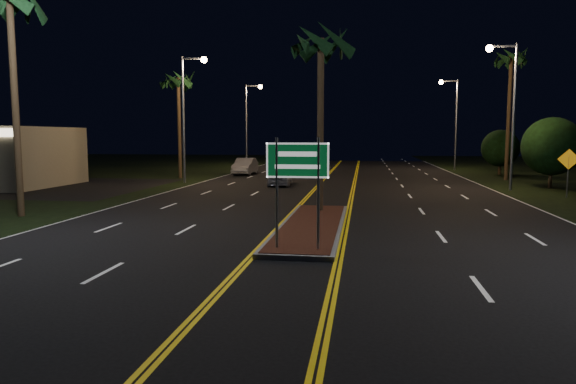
% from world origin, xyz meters
% --- Properties ---
extents(ground, '(120.00, 120.00, 0.00)m').
position_xyz_m(ground, '(0.00, 0.00, 0.00)').
color(ground, black).
rests_on(ground, ground).
extents(median_island, '(2.25, 10.25, 0.17)m').
position_xyz_m(median_island, '(0.00, 7.00, 0.08)').
color(median_island, gray).
rests_on(median_island, ground).
extents(highway_sign, '(1.80, 0.08, 3.20)m').
position_xyz_m(highway_sign, '(0.00, 2.80, 2.40)').
color(highway_sign, gray).
rests_on(highway_sign, ground).
extents(streetlight_left_mid, '(1.91, 0.44, 9.00)m').
position_xyz_m(streetlight_left_mid, '(-10.61, 24.00, 5.66)').
color(streetlight_left_mid, gray).
rests_on(streetlight_left_mid, ground).
extents(streetlight_left_far, '(1.91, 0.44, 9.00)m').
position_xyz_m(streetlight_left_far, '(-10.61, 44.00, 5.66)').
color(streetlight_left_far, gray).
rests_on(streetlight_left_far, ground).
extents(streetlight_right_mid, '(1.91, 0.44, 9.00)m').
position_xyz_m(streetlight_right_mid, '(10.61, 22.00, 5.66)').
color(streetlight_right_mid, gray).
rests_on(streetlight_right_mid, ground).
extents(streetlight_right_far, '(1.91, 0.44, 9.00)m').
position_xyz_m(streetlight_right_far, '(10.61, 42.00, 5.66)').
color(streetlight_right_far, gray).
rests_on(streetlight_right_far, ground).
extents(palm_median, '(2.40, 2.40, 8.30)m').
position_xyz_m(palm_median, '(0.00, 10.50, 7.28)').
color(palm_median, '#382819').
rests_on(palm_median, ground).
extents(palm_left_near, '(2.40, 2.40, 9.80)m').
position_xyz_m(palm_left_near, '(-12.50, 8.00, 8.68)').
color(palm_left_near, '#382819').
rests_on(palm_left_near, ground).
extents(palm_left_far, '(2.40, 2.40, 8.80)m').
position_xyz_m(palm_left_far, '(-12.80, 28.00, 7.75)').
color(palm_left_far, '#382819').
rests_on(palm_left_far, ground).
extents(palm_right_far, '(2.40, 2.40, 10.30)m').
position_xyz_m(palm_right_far, '(12.80, 30.00, 9.14)').
color(palm_right_far, '#382819').
rests_on(palm_right_far, ground).
extents(shrub_mid, '(3.78, 3.78, 4.62)m').
position_xyz_m(shrub_mid, '(14.00, 24.00, 2.73)').
color(shrub_mid, '#382819').
rests_on(shrub_mid, ground).
extents(shrub_far, '(3.24, 3.24, 3.96)m').
position_xyz_m(shrub_far, '(13.80, 36.00, 2.34)').
color(shrub_far, '#382819').
rests_on(shrub_far, ground).
extents(car_near, '(2.26, 4.66, 1.51)m').
position_xyz_m(car_near, '(-3.84, 23.29, 0.76)').
color(car_near, '#B3B2B9').
rests_on(car_near, ground).
extents(car_far, '(2.24, 5.12, 1.70)m').
position_xyz_m(car_far, '(-8.57, 32.90, 0.85)').
color(car_far, '#A8A9B2').
rests_on(car_far, ground).
extents(warning_sign, '(1.08, 0.39, 2.70)m').
position_xyz_m(warning_sign, '(13.00, 18.40, 1.77)').
color(warning_sign, gray).
rests_on(warning_sign, ground).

